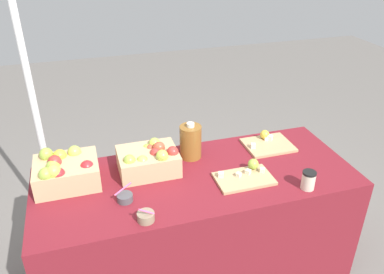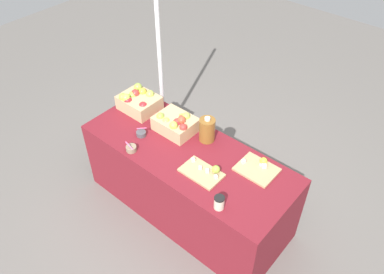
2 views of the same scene
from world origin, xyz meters
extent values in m
plane|color=slate|center=(0.00, 0.00, 0.00)|extent=(10.00, 10.00, 0.00)
cube|color=maroon|center=(0.00, 0.00, 0.37)|extent=(1.90, 0.76, 0.74)
cube|color=tan|center=(-0.73, 0.15, 0.81)|extent=(0.35, 0.29, 0.14)
sphere|color=red|center=(-0.62, 0.09, 0.86)|extent=(0.08, 0.08, 0.08)
sphere|color=red|center=(-0.77, 0.05, 0.87)|extent=(0.08, 0.08, 0.08)
sphere|color=gold|center=(-0.76, 0.22, 0.88)|extent=(0.08, 0.08, 0.08)
sphere|color=#99B742|center=(-0.83, 0.24, 0.90)|extent=(0.08, 0.08, 0.08)
sphere|color=#99B742|center=(-0.80, 0.13, 0.87)|extent=(0.08, 0.08, 0.08)
sphere|color=#B2C64C|center=(-0.67, 0.24, 0.88)|extent=(0.08, 0.08, 0.08)
sphere|color=#B2C64C|center=(-0.79, 0.05, 0.90)|extent=(0.08, 0.08, 0.08)
sphere|color=#99B742|center=(-0.83, 0.04, 0.89)|extent=(0.08, 0.08, 0.08)
sphere|color=#B2332D|center=(-0.78, 0.16, 0.89)|extent=(0.08, 0.08, 0.08)
cube|color=tan|center=(-0.26, 0.14, 0.81)|extent=(0.35, 0.27, 0.13)
sphere|color=#99B742|center=(-0.38, 0.07, 0.87)|extent=(0.07, 0.07, 0.07)
sphere|color=#D14C33|center=(-0.19, 0.14, 0.89)|extent=(0.07, 0.07, 0.07)
sphere|color=red|center=(-0.20, 0.11, 0.85)|extent=(0.07, 0.07, 0.07)
sphere|color=#B2C64C|center=(-0.20, 0.05, 0.89)|extent=(0.07, 0.07, 0.07)
sphere|color=#D14C33|center=(-0.23, 0.19, 0.85)|extent=(0.07, 0.07, 0.07)
sphere|color=#B2332D|center=(-0.22, 0.12, 0.87)|extent=(0.07, 0.07, 0.07)
sphere|color=#B2C64C|center=(-0.20, 0.22, 0.88)|extent=(0.07, 0.07, 0.07)
sphere|color=#B2C64C|center=(-0.31, 0.07, 0.86)|extent=(0.07, 0.07, 0.07)
sphere|color=#99B742|center=(-0.25, 0.21, 0.85)|extent=(0.07, 0.07, 0.07)
sphere|color=#B2332D|center=(-0.12, 0.09, 0.88)|extent=(0.07, 0.07, 0.07)
cube|color=tan|center=(0.25, -0.12, 0.75)|extent=(0.33, 0.21, 0.02)
cube|color=beige|center=(0.12, -0.07, 0.77)|extent=(0.04, 0.04, 0.03)
cube|color=beige|center=(0.38, -0.10, 0.77)|extent=(0.04, 0.04, 0.03)
cube|color=beige|center=(0.29, -0.09, 0.77)|extent=(0.04, 0.04, 0.03)
sphere|color=#99B742|center=(0.34, -0.05, 0.79)|extent=(0.07, 0.07, 0.07)
cube|color=beige|center=(0.22, -0.10, 0.77)|extent=(0.04, 0.04, 0.03)
cube|color=tan|center=(0.56, 0.19, 0.75)|extent=(0.31, 0.25, 0.02)
cube|color=beige|center=(0.57, 0.24, 0.77)|extent=(0.03, 0.03, 0.02)
cube|color=beige|center=(0.44, 0.18, 0.77)|extent=(0.04, 0.04, 0.03)
sphere|color=gold|center=(0.57, 0.27, 0.79)|extent=(0.06, 0.06, 0.06)
cube|color=beige|center=(0.60, 0.24, 0.78)|extent=(0.05, 0.05, 0.04)
cylinder|color=gray|center=(-0.37, -0.30, 0.76)|extent=(0.09, 0.09, 0.05)
cylinder|color=#EA598C|center=(-0.36, -0.32, 0.81)|extent=(0.08, 0.02, 0.06)
cylinder|color=#4C4C51|center=(-0.44, -0.11, 0.76)|extent=(0.09, 0.09, 0.04)
cylinder|color=#EA598C|center=(-0.45, -0.09, 0.81)|extent=(0.10, 0.04, 0.05)
cylinder|color=brown|center=(0.03, 0.22, 0.85)|extent=(0.14, 0.14, 0.22)
cylinder|color=silver|center=(0.03, 0.22, 0.97)|extent=(0.05, 0.05, 0.02)
cylinder|color=beige|center=(0.56, -0.30, 0.79)|extent=(0.08, 0.08, 0.10)
cylinder|color=black|center=(0.56, -0.30, 0.84)|extent=(0.08, 0.08, 0.01)
cylinder|color=white|center=(-0.88, 0.60, 1.01)|extent=(0.04, 0.04, 2.02)
camera|label=1|loc=(-0.58, -1.82, 2.05)|focal=36.33mm
camera|label=2|loc=(1.56, -1.77, 3.00)|focal=36.33mm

